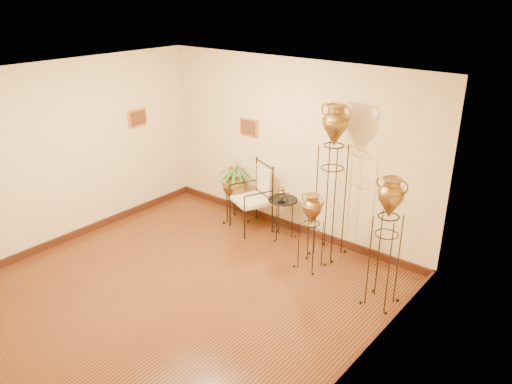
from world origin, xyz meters
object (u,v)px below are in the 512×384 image
Objects in this scene: planter_urn at (235,184)px; side_table at (282,217)px; amphora_mid at (386,242)px; armchair at (251,198)px; amphora_tall at (332,181)px.

planter_urn is 1.06m from side_table.
amphora_mid is 3.13m from planter_urn.
amphora_mid reaches higher than armchair.
amphora_tall is 1.20m from side_table.
amphora_tall reaches higher than side_table.
armchair reaches higher than side_table.
side_table is (1.01, 0.00, -0.33)m from planter_urn.
armchair is at bearing 167.68° from amphora_mid.
side_table is at bearing 32.89° from armchair.
amphora_mid is 2.22m from side_table.
armchair is 1.34× the size of side_table.
planter_urn is 1.43× the size of side_table.
amphora_mid is 2.06× the size of side_table.
planter_urn is at bearing 167.59° from amphora_mid.
armchair is at bearing -170.17° from side_table.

